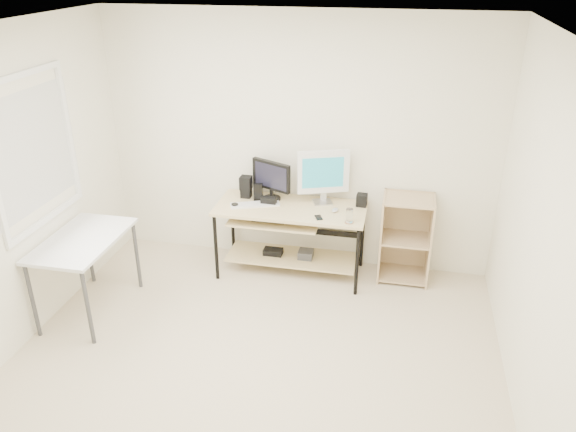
# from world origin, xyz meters

# --- Properties ---
(room) EXTENTS (4.01, 4.01, 2.62)m
(room) POSITION_xyz_m (-0.14, 0.04, 1.32)
(room) COLOR beige
(room) RESTS_ON ground
(desk) EXTENTS (1.50, 0.65, 0.75)m
(desk) POSITION_xyz_m (-0.03, 1.66, 0.54)
(desk) COLOR beige
(desk) RESTS_ON ground
(side_table) EXTENTS (0.60, 1.00, 0.75)m
(side_table) POSITION_xyz_m (-1.68, 0.60, 0.67)
(side_table) COLOR white
(side_table) RESTS_ON ground
(shelf_unit) EXTENTS (0.50, 0.40, 0.90)m
(shelf_unit) POSITION_xyz_m (1.15, 1.82, 0.45)
(shelf_unit) COLOR tan
(shelf_unit) RESTS_ON ground
(black_monitor) EXTENTS (0.43, 0.23, 0.41)m
(black_monitor) POSITION_xyz_m (-0.23, 1.80, 0.99)
(black_monitor) COLOR black
(black_monitor) RESTS_ON desk
(white_imac) EXTENTS (0.50, 0.23, 0.55)m
(white_imac) POSITION_xyz_m (0.29, 1.82, 1.07)
(white_imac) COLOR silver
(white_imac) RESTS_ON desk
(keyboard) EXTENTS (0.51, 0.31, 0.02)m
(keyboard) POSITION_xyz_m (-0.36, 1.62, 0.76)
(keyboard) COLOR white
(keyboard) RESTS_ON desk
(mouse) EXTENTS (0.09, 0.11, 0.03)m
(mouse) POSITION_xyz_m (0.45, 1.64, 0.77)
(mouse) COLOR #B6B6BB
(mouse) RESTS_ON desk
(center_speaker) EXTENTS (0.16, 0.08, 0.08)m
(center_speaker) POSITION_xyz_m (-0.23, 1.67, 0.79)
(center_speaker) COLOR black
(center_speaker) RESTS_ON desk
(speaker_left) EXTENTS (0.12, 0.12, 0.23)m
(speaker_left) POSITION_xyz_m (-0.50, 1.81, 0.87)
(speaker_left) COLOR black
(speaker_left) RESTS_ON desk
(speaker_right) EXTENTS (0.11, 0.11, 0.12)m
(speaker_right) POSITION_xyz_m (0.69, 1.83, 0.81)
(speaker_right) COLOR black
(speaker_right) RESTS_ON desk
(audio_controller) EXTENTS (0.09, 0.06, 0.18)m
(audio_controller) POSITION_xyz_m (-0.36, 1.75, 0.84)
(audio_controller) COLOR black
(audio_controller) RESTS_ON desk
(volume_puck) EXTENTS (0.09, 0.09, 0.03)m
(volume_puck) POSITION_xyz_m (-0.55, 1.55, 0.76)
(volume_puck) COLOR black
(volume_puck) RESTS_ON desk
(smartphone) EXTENTS (0.10, 0.12, 0.01)m
(smartphone) POSITION_xyz_m (0.31, 1.46, 0.75)
(smartphone) COLOR black
(smartphone) RESTS_ON desk
(coaster) EXTENTS (0.11, 0.11, 0.01)m
(coaster) POSITION_xyz_m (0.61, 1.42, 0.75)
(coaster) COLOR #926142
(coaster) RESTS_ON desk
(drinking_glass) EXTENTS (0.09, 0.09, 0.13)m
(drinking_glass) POSITION_xyz_m (0.61, 1.42, 0.82)
(drinking_glass) COLOR white
(drinking_glass) RESTS_ON coaster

